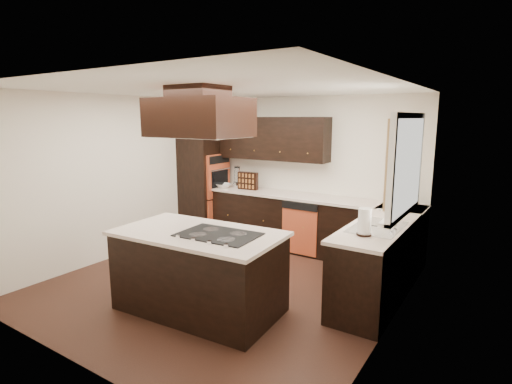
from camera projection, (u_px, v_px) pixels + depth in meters
floor at (225, 285)px, 5.26m from camera, size 4.20×4.20×0.02m
ceiling at (222, 88)px, 4.80m from camera, size 4.20×4.20×0.02m
wall_back at (299, 172)px, 6.77m from camera, size 4.20×0.02×2.50m
wall_front at (68, 229)px, 3.29m from camera, size 4.20×0.02×2.50m
wall_left at (115, 177)px, 6.16m from camera, size 0.02×4.20×2.50m
wall_right at (395, 212)px, 3.90m from camera, size 0.02×4.20×2.50m
oven_column at (204, 178)px, 7.42m from camera, size 0.65×0.75×2.12m
wall_oven_face at (219, 176)px, 7.22m from camera, size 0.05×0.62×0.78m
base_cabinets_back at (292, 222)px, 6.65m from camera, size 2.93×0.60×0.88m
base_cabinets_right at (384, 258)px, 4.96m from camera, size 0.60×2.40×0.88m
countertop_back at (292, 195)px, 6.55m from camera, size 2.93×0.63×0.04m
countertop_right at (385, 222)px, 4.88m from camera, size 0.63×2.40×0.04m
upper_cabinets at (272, 139)px, 6.75m from camera, size 2.00×0.34×0.72m
dishwasher_front at (300, 232)px, 6.25m from camera, size 0.60×0.05×0.72m
window_frame at (406, 165)px, 4.31m from camera, size 0.06×1.32×1.12m
window_pane at (409, 166)px, 4.29m from camera, size 0.00×1.20×1.00m
curtain_left at (391, 164)px, 3.98m from camera, size 0.02×0.34×0.90m
curtain_right at (410, 157)px, 4.67m from camera, size 0.02×0.34×0.90m
sink_rim at (378, 227)px, 4.58m from camera, size 0.52×0.84×0.01m
island at (199, 273)px, 4.49m from camera, size 1.84×1.09×0.88m
island_top at (198, 233)px, 4.40m from camera, size 1.91×1.15×0.04m
cooktop at (218, 235)px, 4.27m from camera, size 0.88×0.62×0.01m
range_hood at (199, 117)px, 4.36m from camera, size 1.05×0.72×0.42m
hood_duct at (198, 92)px, 4.31m from camera, size 0.55×0.50×0.13m
blender_base at (237, 185)px, 7.15m from camera, size 0.15×0.15×0.10m
blender_pitcher at (237, 175)px, 7.11m from camera, size 0.13×0.13×0.26m
spice_rack at (248, 181)px, 6.96m from camera, size 0.37×0.13×0.30m
mixing_bowl at (223, 186)px, 7.18m from camera, size 0.35×0.35×0.07m
soap_bottle at (391, 209)px, 5.03m from camera, size 0.09×0.10×0.20m
paper_towel at (365, 222)px, 4.23m from camera, size 0.16×0.16×0.30m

